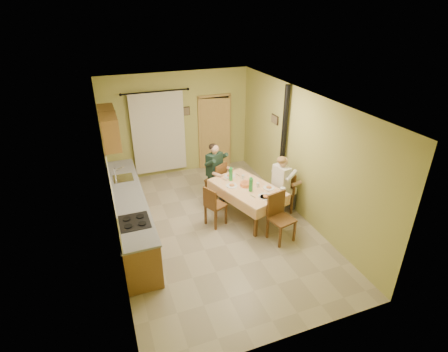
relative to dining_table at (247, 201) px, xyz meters
name	(u,v)px	position (x,y,z in m)	size (l,w,h in m)	color
floor	(215,227)	(-0.82, -0.16, -0.38)	(4.00, 6.00, 0.01)	tan
room_shell	(214,149)	(-0.82, -0.16, 1.44)	(4.04, 6.04, 2.82)	tan
kitchen_run	(130,214)	(-2.52, 0.24, 0.10)	(0.64, 3.64, 1.56)	brown
upper_cabinets	(109,127)	(-2.64, 1.54, 1.57)	(0.35, 1.40, 0.70)	brown
curtain	(159,133)	(-1.37, 2.74, 0.88)	(1.70, 0.07, 2.22)	black
doorway	(215,133)	(0.23, 2.77, 0.67)	(0.96, 0.22, 2.15)	black
dining_table	(247,201)	(0.00, 0.00, 0.00)	(1.45, 1.87, 0.76)	#E9B17A
tableware	(251,185)	(0.05, -0.09, 0.44)	(0.97, 1.45, 0.33)	white
chair_far	(216,187)	(-0.37, 1.03, -0.09)	(0.55, 0.55, 0.96)	brown
chair_near	(280,227)	(0.30, -1.03, -0.09)	(0.53, 0.53, 1.01)	brown
chair_right	(281,201)	(0.81, -0.12, -0.09)	(0.50, 0.50, 0.99)	brown
chair_left	(215,213)	(-0.77, -0.06, -0.09)	(0.50, 0.50, 0.93)	brown
man_far	(215,165)	(-0.37, 1.04, 0.50)	(0.65, 0.63, 1.39)	#192D23
man_right	(282,178)	(0.79, -0.13, 0.50)	(0.53, 0.63, 1.39)	silver
stove_flue	(282,161)	(1.08, 0.44, 0.64)	(0.24, 0.24, 2.80)	black
picture_back	(186,111)	(-0.57, 2.81, 1.37)	(0.19, 0.03, 0.23)	black
picture_right	(275,119)	(1.15, 1.04, 1.47)	(0.03, 0.31, 0.21)	brown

